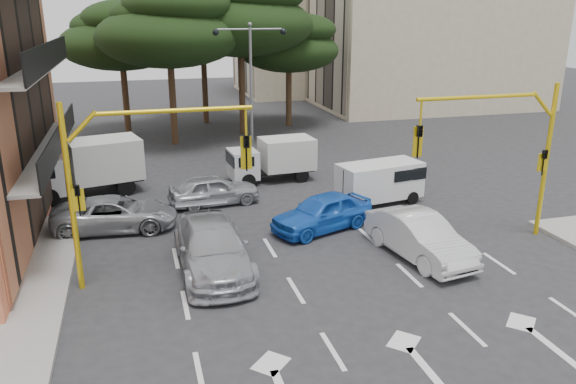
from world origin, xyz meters
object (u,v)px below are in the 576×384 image
signal_mast_right (509,142)px  street_lamp_center (251,68)px  car_blue_compact (322,212)px  van_white (379,183)px  car_silver_wagon (212,247)px  signal_mast_left (129,168)px  box_truck_b (272,160)px  car_white_hatch (419,237)px  car_silver_cross_a (116,214)px  box_truck_a (85,168)px  car_silver_cross_b (214,190)px

signal_mast_right → street_lamp_center: bearing=115.9°
car_blue_compact → van_white: 4.42m
signal_mast_right → van_white: size_ratio=1.55×
car_silver_wagon → car_blue_compact: bearing=27.1°
signal_mast_left → box_truck_b: size_ratio=1.33×
street_lamp_center → car_blue_compact: (0.50, -11.25, -4.68)m
car_white_hatch → car_silver_cross_a: 12.03m
signal_mast_right → car_white_hatch: 4.95m
signal_mast_left → car_blue_compact: size_ratio=1.37×
car_silver_wagon → box_truck_a: bearing=115.2°
car_silver_cross_a → car_silver_cross_b: 4.77m
street_lamp_center → car_silver_wagon: 15.13m
car_silver_cross_b → van_white: 7.63m
car_blue_compact → van_white: bearing=104.2°
signal_mast_right → signal_mast_left: 13.61m
car_silver_cross_a → car_silver_cross_b: bearing=-59.5°
car_silver_cross_a → street_lamp_center: bearing=-35.0°
box_truck_b → car_silver_wagon: bearing=151.2°
car_silver_wagon → street_lamp_center: bearing=72.2°
street_lamp_center → car_silver_cross_b: (-3.27, -6.95, -4.73)m
car_silver_cross_a → car_blue_compact: bearing=-100.4°
signal_mast_left → box_truck_b: signal_mast_left is taller
street_lamp_center → car_blue_compact: bearing=-87.5°
box_truck_b → car_blue_compact: bearing=178.2°
car_white_hatch → car_silver_cross_b: bearing=119.7°
car_white_hatch → box_truck_a: bearing=128.8°
car_silver_cross_b → street_lamp_center: bearing=-31.4°
signal_mast_left → car_white_hatch: bearing=-4.2°
car_silver_cross_a → van_white: van_white is taller
street_lamp_center → signal_mast_right: bearing=-64.1°
car_white_hatch → car_silver_wagon: (-7.32, 0.97, 0.03)m
car_silver_cross_b → signal_mast_left: bearing=147.2°
car_silver_cross_a → box_truck_a: (-1.42, 5.05, 0.65)m
car_silver_wagon → car_silver_cross_b: size_ratio=1.38×
van_white → car_silver_cross_a: bearing=-98.4°
car_silver_cross_a → car_silver_wagon: bearing=-140.4°
car_blue_compact → van_white: size_ratio=1.13×
car_silver_cross_a → box_truck_a: bearing=20.8°
street_lamp_center → box_truck_b: size_ratio=1.73×
signal_mast_right → box_truck_b: (-6.58, 10.06, -2.78)m
signal_mast_left → box_truck_a: size_ratio=1.11×
car_blue_compact → car_silver_wagon: (-4.82, -2.50, 0.08)m
car_blue_compact → car_silver_cross_b: (-3.77, 4.30, -0.05)m
street_lamp_center → van_white: size_ratio=2.01×
car_silver_cross_b → car_blue_compact: bearing=-144.9°
car_blue_compact → box_truck_a: bearing=-147.9°
van_white → box_truck_a: box_truck_a is taller
car_white_hatch → car_blue_compact: bearing=116.5°
street_lamp_center → box_truck_a: size_ratio=1.44×
car_silver_wagon → box_truck_a: (-4.68, 9.80, 0.51)m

